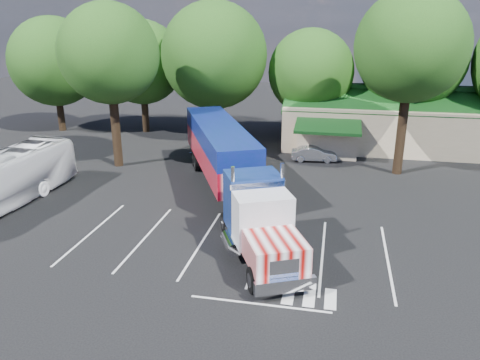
% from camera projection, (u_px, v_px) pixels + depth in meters
% --- Properties ---
extents(ground, '(120.00, 120.00, 0.00)m').
position_uv_depth(ground, '(227.00, 202.00, 30.59)').
color(ground, black).
rests_on(ground, ground).
extents(event_hall, '(24.20, 14.12, 5.55)m').
position_uv_depth(event_hall, '(414.00, 122.00, 43.69)').
color(event_hall, '#C2AE90').
rests_on(event_hall, ground).
extents(tree_row_a, '(9.00, 9.00, 11.68)m').
position_uv_depth(tree_row_a, '(54.00, 62.00, 47.74)').
color(tree_row_a, black).
rests_on(tree_row_a, ground).
extents(tree_row_b, '(8.40, 8.40, 11.35)m').
position_uv_depth(tree_row_b, '(142.00, 62.00, 47.22)').
color(tree_row_b, black).
rests_on(tree_row_b, ground).
extents(tree_row_c, '(10.00, 10.00, 13.05)m').
position_uv_depth(tree_row_c, '(214.00, 56.00, 43.90)').
color(tree_row_c, black).
rests_on(tree_row_c, ground).
extents(tree_row_d, '(8.00, 8.00, 10.60)m').
position_uv_depth(tree_row_d, '(311.00, 72.00, 43.84)').
color(tree_row_d, black).
rests_on(tree_row_d, ground).
extents(tree_row_e, '(9.60, 9.60, 12.90)m').
position_uv_depth(tree_row_e, '(413.00, 57.00, 42.08)').
color(tree_row_e, black).
rests_on(tree_row_e, ground).
extents(tree_near_left, '(7.60, 7.60, 12.65)m').
position_uv_depth(tree_near_left, '(109.00, 54.00, 35.27)').
color(tree_near_left, black).
rests_on(tree_near_left, ground).
extents(tree_near_right, '(8.00, 8.00, 13.50)m').
position_uv_depth(tree_near_right, '(411.00, 47.00, 33.13)').
color(tree_near_right, black).
rests_on(tree_near_right, ground).
extents(semi_truck, '(11.72, 21.28, 4.65)m').
position_uv_depth(semi_truck, '(228.00, 161.00, 30.18)').
color(semi_truck, black).
rests_on(semi_truck, ground).
extents(woman, '(0.50, 0.69, 1.76)m').
position_uv_depth(woman, '(238.00, 216.00, 26.17)').
color(woman, black).
rests_on(woman, ground).
extents(bicycle, '(1.41, 1.92, 0.96)m').
position_uv_depth(bicycle, '(260.00, 185.00, 32.23)').
color(bicycle, black).
rests_on(bicycle, ground).
extents(silver_sedan, '(3.88, 1.76, 1.23)m').
position_uv_depth(silver_sedan, '(314.00, 154.00, 39.13)').
color(silver_sedan, '#A0A2A7').
rests_on(silver_sedan, ground).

